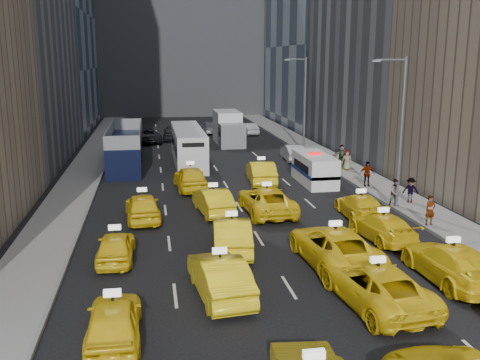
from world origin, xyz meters
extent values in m
plane|color=black|center=(0.00, 0.00, 0.00)|extent=(160.00, 160.00, 0.00)
cube|color=gray|center=(-10.50, 25.00, 0.07)|extent=(3.00, 90.00, 0.15)
cube|color=gray|center=(10.50, 25.00, 0.07)|extent=(3.00, 90.00, 0.15)
cube|color=slate|center=(-9.05, 25.00, 0.09)|extent=(0.15, 90.00, 0.18)
cube|color=slate|center=(9.05, 25.00, 0.09)|extent=(0.15, 90.00, 0.18)
cylinder|color=#595B60|center=(9.30, 12.00, 4.50)|extent=(0.20, 0.20, 9.00)
cylinder|color=#595B60|center=(8.40, 12.00, 8.80)|extent=(1.80, 0.12, 0.12)
cube|color=slate|center=(7.50, 12.00, 8.75)|extent=(0.50, 0.22, 0.12)
cylinder|color=#595B60|center=(9.30, 32.00, 4.50)|extent=(0.20, 0.20, 9.00)
cylinder|color=#595B60|center=(8.40, 32.00, 8.80)|extent=(1.80, 0.12, 0.12)
cube|color=slate|center=(7.50, 32.00, 8.75)|extent=(0.50, 0.22, 0.12)
imported|color=yellow|center=(-6.58, -1.10, 0.73)|extent=(1.72, 4.26, 1.45)
imported|color=yellow|center=(-2.80, 1.72, 0.80)|extent=(2.22, 5.00, 1.60)
imported|color=yellow|center=(2.77, 0.01, 0.77)|extent=(3.11, 5.77, 1.54)
imported|color=yellow|center=(6.65, 1.52, 0.78)|extent=(2.26, 5.41, 1.56)
imported|color=yellow|center=(-6.93, 6.06, 0.68)|extent=(1.70, 4.02, 1.35)
imported|color=yellow|center=(-1.62, 6.49, 0.80)|extent=(2.16, 5.02, 1.61)
imported|color=yellow|center=(2.61, 4.11, 0.82)|extent=(3.08, 6.08, 1.65)
imported|color=yellow|center=(6.06, 6.80, 0.67)|extent=(2.30, 4.75, 1.33)
imported|color=yellow|center=(-5.79, 12.17, 0.77)|extent=(2.15, 4.65, 1.54)
imported|color=yellow|center=(-1.74, 12.83, 0.75)|extent=(2.17, 4.73, 1.50)
imported|color=yellow|center=(1.35, 12.31, 0.78)|extent=(2.80, 5.70, 1.56)
imported|color=yellow|center=(6.39, 10.50, 0.69)|extent=(2.21, 4.85, 1.38)
imported|color=yellow|center=(-2.60, 18.87, 0.84)|extent=(2.30, 5.03, 1.67)
imported|color=yellow|center=(2.60, 19.91, 0.82)|extent=(2.12, 5.12, 1.65)
cube|color=white|center=(6.41, 19.30, 1.06)|extent=(2.51, 5.47, 2.12)
cylinder|color=black|center=(5.55, 17.55, 0.42)|extent=(0.28, 0.85, 0.85)
cylinder|color=black|center=(7.28, 17.55, 0.42)|extent=(0.28, 0.85, 0.85)
cylinder|color=black|center=(5.55, 21.05, 0.42)|extent=(0.28, 0.85, 0.85)
cylinder|color=black|center=(7.28, 21.05, 0.42)|extent=(0.28, 0.85, 0.85)
cube|color=navy|center=(6.41, 19.30, 0.92)|extent=(2.55, 5.48, 0.24)
cube|color=red|center=(6.41, 19.30, 2.20)|extent=(0.99, 0.43, 0.15)
cube|color=black|center=(-7.30, 27.89, 1.68)|extent=(4.19, 11.79, 3.36)
cylinder|color=black|center=(-8.46, 23.02, 0.55)|extent=(0.28, 1.10, 1.10)
cylinder|color=black|center=(-6.14, 23.02, 0.55)|extent=(0.28, 1.10, 1.10)
cylinder|color=black|center=(-8.46, 32.76, 0.55)|extent=(0.28, 1.10, 1.10)
cylinder|color=black|center=(-6.14, 32.76, 0.55)|extent=(0.28, 1.10, 1.10)
cube|color=silver|center=(-2.04, 28.79, 1.50)|extent=(2.97, 11.69, 2.99)
cylinder|color=black|center=(-3.10, 23.89, 0.55)|extent=(0.28, 1.10, 1.10)
cylinder|color=black|center=(-0.99, 23.89, 0.55)|extent=(0.28, 1.10, 1.10)
cylinder|color=black|center=(-3.10, 33.68, 0.55)|extent=(0.28, 1.10, 1.10)
cylinder|color=black|center=(-0.99, 33.68, 0.55)|extent=(0.28, 1.10, 1.10)
cube|color=white|center=(2.95, 38.62, 1.69)|extent=(3.52, 7.67, 3.38)
cylinder|color=black|center=(1.83, 35.83, 0.55)|extent=(0.28, 1.10, 1.10)
cylinder|color=black|center=(4.07, 35.83, 0.55)|extent=(0.28, 1.10, 1.10)
cylinder|color=black|center=(1.83, 41.42, 0.55)|extent=(0.28, 1.10, 1.10)
cylinder|color=black|center=(4.07, 41.42, 0.55)|extent=(0.28, 1.10, 1.10)
imported|color=#B1B3B9|center=(7.20, 28.24, 0.72)|extent=(1.76, 4.45, 1.44)
imported|color=black|center=(-5.64, 40.78, 0.79)|extent=(3.31, 6.00, 1.59)
imported|color=slate|center=(1.86, 46.97, 0.72)|extent=(2.04, 4.94, 1.43)
imported|color=black|center=(-2.84, 42.22, 0.82)|extent=(2.25, 4.93, 1.64)
imported|color=#A3A7AA|center=(6.29, 45.16, 0.69)|extent=(1.99, 4.33, 1.38)
imported|color=gray|center=(9.39, 8.22, 0.96)|extent=(0.63, 0.45, 1.62)
imported|color=gray|center=(9.25, 12.03, 1.00)|extent=(0.82, 0.45, 1.69)
imported|color=gray|center=(10.53, 12.68, 0.93)|extent=(1.09, 0.79, 1.56)
imported|color=gray|center=(9.57, 17.23, 1.03)|extent=(1.08, 0.58, 1.76)
imported|color=gray|center=(10.20, 22.77, 0.96)|extent=(0.89, 0.70, 1.61)
imported|color=gray|center=(10.27, 24.16, 1.06)|extent=(1.69, 0.51, 1.81)
camera|label=1|loc=(-5.20, -17.15, 8.89)|focal=40.00mm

